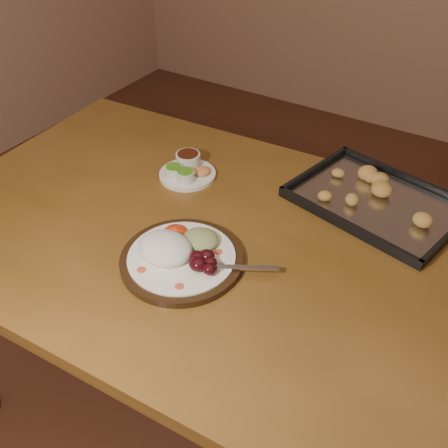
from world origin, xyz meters
The scene contains 5 objects.
ground centered at (0.00, 0.00, 0.00)m, with size 4.00×4.00×0.00m, color #50291B.
dining_table centered at (-0.03, -0.21, 0.65)m, with size 1.54×0.97×0.75m.
dinner_plate centered at (-0.07, -0.33, 0.77)m, with size 0.34×0.27×0.06m.
condiment_saucer centered at (-0.25, -0.04, 0.77)m, with size 0.16×0.16×0.05m.
baking_tray centered at (0.24, 0.10, 0.76)m, with size 0.46×0.38×0.04m.
Camera 1 is at (0.45, -0.98, 1.52)m, focal length 40.00 mm.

